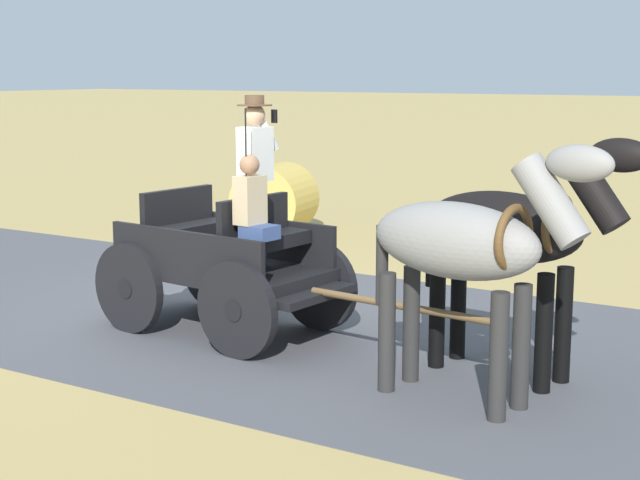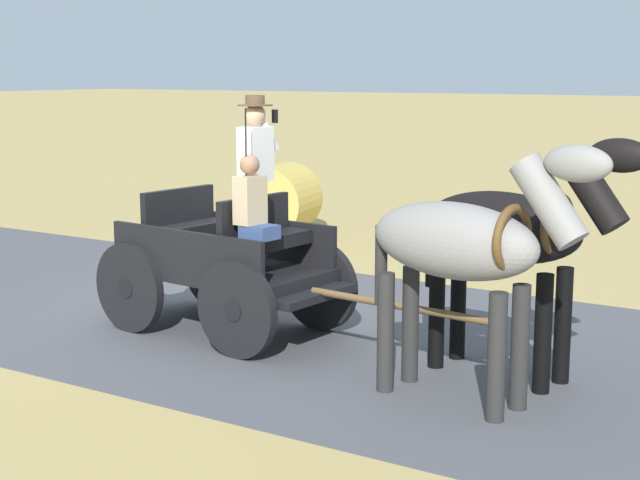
{
  "view_description": "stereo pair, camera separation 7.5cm",
  "coord_description": "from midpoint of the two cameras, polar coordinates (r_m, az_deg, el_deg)",
  "views": [
    {
      "loc": [
        8.35,
        6.63,
        2.74
      ],
      "look_at": [
        0.55,
        1.82,
        1.1
      ],
      "focal_mm": 53.02,
      "sensor_mm": 36.0,
      "label": 1
    },
    {
      "loc": [
        8.31,
        6.69,
        2.74
      ],
      "look_at": [
        0.55,
        1.82,
        1.1
      ],
      "focal_mm": 53.02,
      "sensor_mm": 36.0,
      "label": 2
    }
  ],
  "objects": [
    {
      "name": "hay_bale",
      "position": [
        15.92,
        -2.41,
        2.43
      ],
      "size": [
        1.31,
        1.39,
        1.2
      ],
      "primitive_type": "cylinder",
      "rotation": [
        0.0,
        1.57,
        0.2
      ],
      "color": "gold",
      "rests_on": "ground"
    },
    {
      "name": "horse_off_side",
      "position": [
        7.78,
        9.01,
        -0.46
      ],
      "size": [
        0.8,
        2.15,
        2.21
      ],
      "color": "gray",
      "rests_on": "ground"
    },
    {
      "name": "road_surface",
      "position": [
        11.01,
        -6.33,
        -4.3
      ],
      "size": [
        5.4,
        160.0,
        0.01
      ],
      "primitive_type": "cube",
      "color": "#4C4C51",
      "rests_on": "ground"
    },
    {
      "name": "horse_drawn_carriage",
      "position": [
        9.98,
        -5.24,
        -1.01
      ],
      "size": [
        1.64,
        4.52,
        2.5
      ],
      "color": "black",
      "rests_on": "ground"
    },
    {
      "name": "horse_near_side",
      "position": [
        8.53,
        11.77,
        0.38
      ],
      "size": [
        0.8,
        2.15,
        2.21
      ],
      "color": "black",
      "rests_on": "ground"
    },
    {
      "name": "ground_plane",
      "position": [
        11.01,
        -6.33,
        -4.32
      ],
      "size": [
        200.0,
        200.0,
        0.0
      ],
      "primitive_type": "plane",
      "color": "tan"
    }
  ]
}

